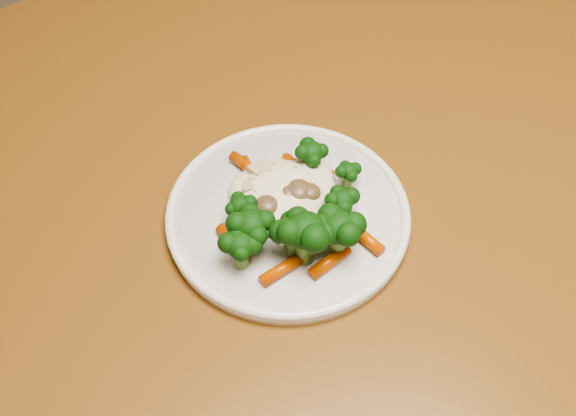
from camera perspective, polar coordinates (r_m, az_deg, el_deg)
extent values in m
cube|color=brown|center=(0.74, -8.22, -2.01)|extent=(1.51, 1.22, 0.04)
cube|color=brown|center=(1.47, 6.17, 10.06)|extent=(0.08, 0.08, 0.71)
cylinder|color=white|center=(0.72, 0.00, -0.68)|extent=(0.24, 0.24, 0.01)
ellipsoid|color=#FAEBC8|center=(0.71, -0.39, 1.51)|extent=(0.10, 0.09, 0.04)
ellipsoid|color=black|center=(0.67, -2.89, -2.00)|extent=(0.05, 0.05, 0.05)
ellipsoid|color=black|center=(0.66, 1.36, -2.58)|extent=(0.06, 0.06, 0.05)
ellipsoid|color=black|center=(0.67, 3.97, -2.26)|extent=(0.05, 0.05, 0.05)
ellipsoid|color=black|center=(0.70, 4.29, 0.16)|extent=(0.04, 0.04, 0.03)
ellipsoid|color=black|center=(0.73, 4.77, 2.50)|extent=(0.03, 0.03, 0.03)
ellipsoid|color=black|center=(0.73, 1.87, 3.89)|extent=(0.04, 0.04, 0.04)
ellipsoid|color=black|center=(0.69, -3.74, -0.26)|extent=(0.04, 0.04, 0.03)
ellipsoid|color=black|center=(0.66, -3.74, -3.49)|extent=(0.04, 0.04, 0.04)
ellipsoid|color=black|center=(0.66, 0.50, -2.45)|extent=(0.05, 0.05, 0.05)
cylinder|color=#CA4C04|center=(0.74, -2.93, 2.57)|extent=(0.01, 0.05, 0.01)
cylinder|color=#CA4C04|center=(0.74, -0.59, 2.83)|extent=(0.04, 0.04, 0.01)
cylinder|color=#CA4C04|center=(0.74, 1.85, 3.07)|extent=(0.04, 0.04, 0.01)
cylinder|color=#CA4C04|center=(0.69, -4.21, -2.59)|extent=(0.03, 0.04, 0.01)
cylinder|color=#CA4C04|center=(0.67, -0.30, -4.75)|extent=(0.05, 0.03, 0.01)
cylinder|color=#CA4C04|center=(0.67, 3.32, -4.25)|extent=(0.05, 0.03, 0.01)
cylinder|color=#CA4C04|center=(0.69, 6.29, -2.49)|extent=(0.03, 0.04, 0.01)
cylinder|color=#CA4C04|center=(0.71, 0.96, 1.79)|extent=(0.01, 0.04, 0.01)
cylinder|color=#CA4C04|center=(0.72, -2.04, 2.23)|extent=(0.03, 0.04, 0.01)
cylinder|color=#CA4C04|center=(0.74, -3.07, 3.21)|extent=(0.03, 0.05, 0.01)
ellipsoid|color=brown|center=(0.70, 0.82, 1.27)|extent=(0.03, 0.03, 0.02)
ellipsoid|color=brown|center=(0.70, 1.70, 1.21)|extent=(0.02, 0.02, 0.02)
ellipsoid|color=brown|center=(0.69, -1.65, 0.16)|extent=(0.02, 0.02, 0.02)
ellipsoid|color=brown|center=(0.68, 0.23, -1.46)|extent=(0.02, 0.02, 0.02)
ellipsoid|color=brown|center=(0.70, -0.01, 1.08)|extent=(0.02, 0.02, 0.02)
cube|color=tan|center=(0.72, -2.12, 3.03)|extent=(0.03, 0.02, 0.01)
cube|color=tan|center=(0.72, -0.46, 3.00)|extent=(0.02, 0.02, 0.01)
cube|color=tan|center=(0.71, -3.10, 1.62)|extent=(0.02, 0.02, 0.01)
cube|color=tan|center=(0.72, -2.06, 2.39)|extent=(0.03, 0.02, 0.01)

